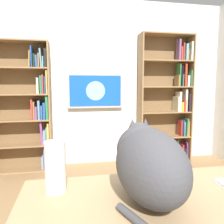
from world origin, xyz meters
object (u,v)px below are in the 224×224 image
at_px(wall_mounted_tv, 95,91).
at_px(paper_towel_roll, 55,167).
at_px(desk, 167,219).
at_px(cat, 148,161).
at_px(bookshelf_right, 29,107).
at_px(bookshelf_left, 171,99).

relative_size(wall_mounted_tv, paper_towel_roll, 3.31).
bearing_deg(desk, paper_towel_roll, -18.91).
relative_size(wall_mounted_tv, cat, 1.32).
relative_size(bookshelf_right, paper_towel_roll, 7.18).
height_order(wall_mounted_tv, paper_towel_roll, wall_mounted_tv).
relative_size(bookshelf_left, desk, 1.45).
xyz_separation_m(bookshelf_right, wall_mounted_tv, (-1.03, -0.08, 0.23)).
bearing_deg(desk, bookshelf_left, -115.42).
distance_m(bookshelf_left, wall_mounted_tv, 1.29).
xyz_separation_m(desk, paper_towel_roll, (0.55, -0.19, 0.24)).
distance_m(wall_mounted_tv, paper_towel_roll, 2.56).
distance_m(bookshelf_right, paper_towel_roll, 2.47).
distance_m(bookshelf_left, cat, 2.88).
bearing_deg(bookshelf_right, wall_mounted_tv, -175.51).
relative_size(bookshelf_right, desk, 1.32).
bearing_deg(paper_towel_roll, bookshelf_right, -77.58).
xyz_separation_m(bookshelf_left, desk, (1.23, 2.59, -0.44)).
height_order(desk, paper_towel_roll, paper_towel_roll).
bearing_deg(wall_mounted_tv, bookshelf_right, 4.49).
bearing_deg(cat, wall_mounted_tv, -90.98).
xyz_separation_m(bookshelf_left, cat, (1.33, 2.56, -0.14)).
xyz_separation_m(wall_mounted_tv, desk, (-0.05, 2.68, -0.59)).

